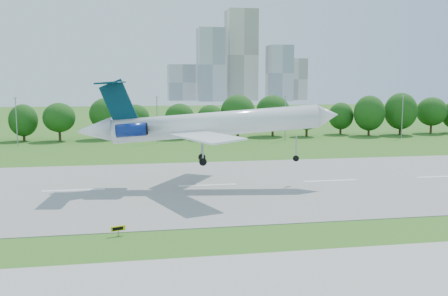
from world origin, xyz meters
The scene contains 7 objects.
ground centered at (0.00, 0.00, 0.00)m, with size 600.00×600.00×0.00m, color #30631A.
runway centered at (0.00, 25.00, 0.04)m, with size 400.00×45.00×0.08m, color gray.
tree_line centered at (0.00, 92.00, 6.19)m, with size 288.40×8.40×10.40m.
light_poles centered at (-2.50, 82.00, 6.34)m, with size 175.90×0.25×12.19m.
skyline centered at (100.16, 390.61, 30.46)m, with size 127.00×52.00×80.00m.
airliner centered at (19.34, 25.20, 9.57)m, with size 40.01×28.92×12.89m.
taxi_sign_right centered at (7.15, 1.46, 0.78)m, with size 1.48×0.63×1.06m.
Camera 1 is at (9.05, -49.84, 15.78)m, focal length 40.00 mm.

